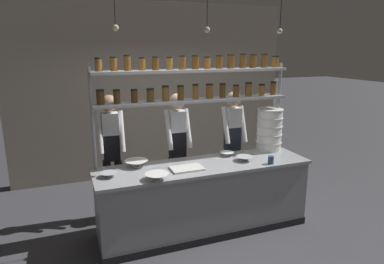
% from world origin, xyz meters
% --- Properties ---
extents(ground_plane, '(40.00, 40.00, 0.00)m').
position_xyz_m(ground_plane, '(0.00, 0.00, 0.00)').
color(ground_plane, '#3D3D42').
extents(back_wall, '(5.21, 0.12, 3.20)m').
position_xyz_m(back_wall, '(0.00, 2.40, 1.60)').
color(back_wall, '#9E9384').
rests_on(back_wall, ground_plane).
extents(prep_counter, '(2.81, 0.76, 0.92)m').
position_xyz_m(prep_counter, '(0.00, -0.00, 0.46)').
color(prep_counter, gray).
rests_on(prep_counter, ground_plane).
extents(spice_shelf_unit, '(2.69, 0.28, 2.31)m').
position_xyz_m(spice_shelf_unit, '(0.02, 0.33, 1.88)').
color(spice_shelf_unit, '#999BA0').
rests_on(spice_shelf_unit, ground_plane).
extents(chef_left, '(0.38, 0.32, 1.77)m').
position_xyz_m(chef_left, '(-1.06, 0.81, 1.03)').
color(chef_left, black).
rests_on(chef_left, ground_plane).
extents(chef_center, '(0.36, 0.30, 1.77)m').
position_xyz_m(chef_center, '(-0.14, 0.66, 1.03)').
color(chef_center, black).
rests_on(chef_center, ground_plane).
extents(chef_right, '(0.37, 0.31, 1.74)m').
position_xyz_m(chef_right, '(0.78, 0.70, 1.01)').
color(chef_right, black).
rests_on(chef_right, ground_plane).
extents(container_stack, '(0.37, 0.37, 0.61)m').
position_xyz_m(container_stack, '(1.15, 0.28, 1.23)').
color(container_stack, white).
rests_on(container_stack, prep_counter).
extents(cutting_board, '(0.40, 0.26, 0.02)m').
position_xyz_m(cutting_board, '(-0.27, -0.10, 0.93)').
color(cutting_board, silver).
rests_on(cutting_board, prep_counter).
extents(prep_bowl_near_left, '(0.19, 0.19, 0.05)m').
position_xyz_m(prep_bowl_near_left, '(0.44, 0.22, 0.95)').
color(prep_bowl_near_left, white).
rests_on(prep_bowl_near_left, prep_counter).
extents(prep_bowl_center_front, '(0.30, 0.30, 0.08)m').
position_xyz_m(prep_bowl_center_front, '(-0.83, 0.23, 0.96)').
color(prep_bowl_center_front, white).
rests_on(prep_bowl_center_front, prep_counter).
extents(prep_bowl_center_back, '(0.23, 0.23, 0.06)m').
position_xyz_m(prep_bowl_center_back, '(0.56, -0.06, 0.95)').
color(prep_bowl_center_back, '#B2B7BC').
rests_on(prep_bowl_center_back, prep_counter).
extents(prep_bowl_near_right, '(0.28, 0.28, 0.08)m').
position_xyz_m(prep_bowl_near_right, '(-0.71, -0.30, 0.96)').
color(prep_bowl_near_right, white).
rests_on(prep_bowl_near_right, prep_counter).
extents(prep_bowl_far_left, '(0.20, 0.20, 0.06)m').
position_xyz_m(prep_bowl_far_left, '(-1.21, -0.01, 0.95)').
color(prep_bowl_far_left, '#B2B7BC').
rests_on(prep_bowl_far_left, prep_counter).
extents(serving_cup_front, '(0.08, 0.08, 0.11)m').
position_xyz_m(serving_cup_front, '(0.82, -0.29, 0.97)').
color(serving_cup_front, '#334C70').
rests_on(serving_cup_front, prep_counter).
extents(pendant_light_row, '(2.15, 0.07, 0.59)m').
position_xyz_m(pendant_light_row, '(0.01, 0.00, 2.62)').
color(pendant_light_row, black).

